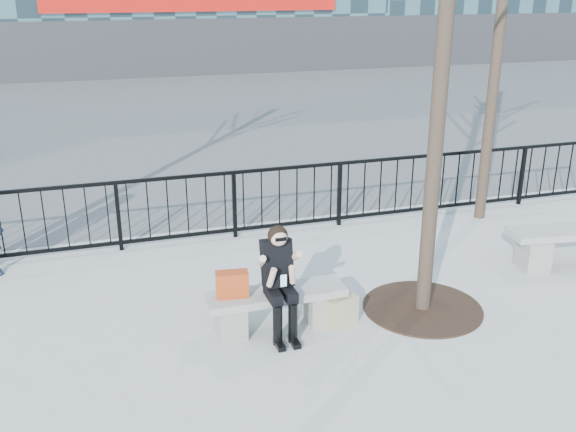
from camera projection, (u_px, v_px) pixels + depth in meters
name	position (u px, v px, depth m)	size (l,w,h in m)	color
ground	(276.00, 328.00, 7.66)	(120.00, 120.00, 0.00)	#A2A29D
street_surface	(146.00, 107.00, 21.09)	(60.00, 23.00, 0.01)	#474747
railing	(222.00, 206.00, 10.16)	(14.00, 0.06, 1.10)	black
tree_grate	(422.00, 308.00, 8.11)	(1.50, 1.50, 0.02)	black
bench_main	(276.00, 305.00, 7.56)	(1.65, 0.46, 0.49)	slate
bench_second	(570.00, 242.00, 9.31)	(1.84, 0.51, 0.55)	slate
seated_woman	(280.00, 283.00, 7.29)	(0.50, 0.64, 1.34)	black
handbag	(232.00, 284.00, 7.31)	(0.37, 0.17, 0.31)	#A93914
shopping_bag	(342.00, 312.00, 7.65)	(0.39, 0.14, 0.37)	#C0B687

